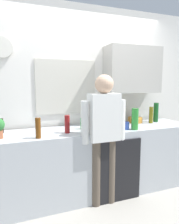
% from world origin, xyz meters
% --- Properties ---
extents(ground_plane, '(8.00, 8.00, 0.00)m').
position_xyz_m(ground_plane, '(0.00, 0.00, 0.00)').
color(ground_plane, '#9E998E').
extents(kitchen_counter, '(2.85, 0.64, 0.89)m').
position_xyz_m(kitchen_counter, '(0.00, 0.30, 0.45)').
color(kitchen_counter, '#B2B7BC').
rests_on(kitchen_counter, ground_plane).
extents(dishwasher_panel, '(0.56, 0.02, 0.80)m').
position_xyz_m(dishwasher_panel, '(0.22, -0.03, 0.40)').
color(dishwasher_panel, black).
rests_on(dishwasher_panel, ground_plane).
extents(back_wall_assembly, '(4.45, 0.42, 2.60)m').
position_xyz_m(back_wall_assembly, '(0.09, 0.70, 1.36)').
color(back_wall_assembly, white).
rests_on(back_wall_assembly, ground_plane).
extents(coffee_maker, '(0.20, 0.20, 0.33)m').
position_xyz_m(coffee_maker, '(0.39, 0.43, 1.04)').
color(coffee_maker, black).
rests_on(coffee_maker, kitchen_counter).
extents(bottle_clear_soda, '(0.09, 0.09, 0.28)m').
position_xyz_m(bottle_clear_soda, '(0.48, 0.07, 1.03)').
color(bottle_clear_soda, '#2D8C33').
rests_on(bottle_clear_soda, kitchen_counter).
extents(bottle_red_vinegar, '(0.06, 0.06, 0.22)m').
position_xyz_m(bottle_red_vinegar, '(-0.40, 0.21, 1.00)').
color(bottle_red_vinegar, maroon).
rests_on(bottle_red_vinegar, kitchen_counter).
extents(bottle_dark_sauce, '(0.06, 0.06, 0.18)m').
position_xyz_m(bottle_dark_sauce, '(-1.15, 0.49, 0.98)').
color(bottle_dark_sauce, black).
rests_on(bottle_dark_sauce, kitchen_counter).
extents(bottle_amber_beer, '(0.06, 0.06, 0.23)m').
position_xyz_m(bottle_amber_beer, '(-0.76, 0.08, 1.01)').
color(bottle_amber_beer, brown).
rests_on(bottle_amber_beer, kitchen_counter).
extents(bottle_olive_oil, '(0.06, 0.06, 0.25)m').
position_xyz_m(bottle_olive_oil, '(0.95, 0.36, 1.02)').
color(bottle_olive_oil, olive).
rests_on(bottle_olive_oil, kitchen_counter).
extents(bottle_green_wine, '(0.07, 0.07, 0.30)m').
position_xyz_m(bottle_green_wine, '(1.09, 0.43, 1.04)').
color(bottle_green_wine, '#195923').
rests_on(bottle_green_wine, kitchen_counter).
extents(cup_blue_mug, '(0.08, 0.08, 0.10)m').
position_xyz_m(cup_blue_mug, '(0.37, 0.12, 0.94)').
color(cup_blue_mug, '#3351B2').
rests_on(cup_blue_mug, kitchen_counter).
extents(mixing_bowl, '(0.22, 0.22, 0.08)m').
position_xyz_m(mixing_bowl, '(0.75, 0.48, 0.93)').
color(mixing_bowl, orange).
rests_on(mixing_bowl, kitchen_counter).
extents(dish_soap, '(0.06, 0.06, 0.18)m').
position_xyz_m(dish_soap, '(-0.15, 0.34, 0.97)').
color(dish_soap, green).
rests_on(dish_soap, kitchen_counter).
extents(storage_canister, '(0.14, 0.14, 0.17)m').
position_xyz_m(storage_canister, '(-0.04, 0.20, 0.98)').
color(storage_canister, silver).
rests_on(storage_canister, kitchen_counter).
extents(person_at_sink, '(0.57, 0.22, 1.60)m').
position_xyz_m(person_at_sink, '(0.00, 0.00, 0.95)').
color(person_at_sink, brown).
rests_on(person_at_sink, ground_plane).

